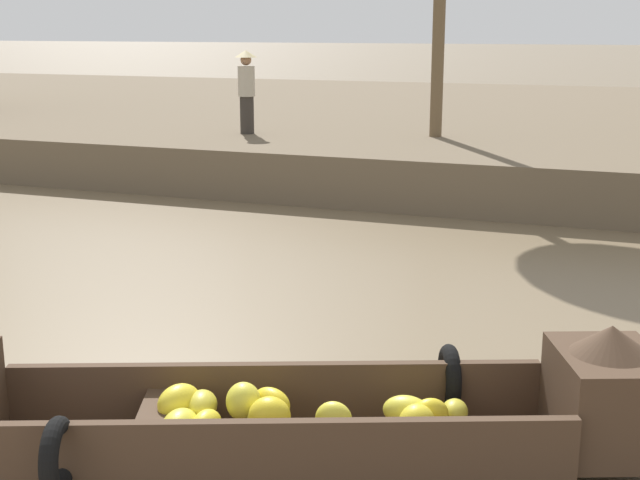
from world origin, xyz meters
TOP-DOWN VIEW (x-y plane):
  - ground_plane at (0.00, 10.00)m, footprint 300.00×300.00m
  - riverbank_strip at (0.00, 22.56)m, footprint 160.00×20.00m
  - banana_boat at (1.49, 4.13)m, footprint 5.29×2.81m
  - vendor_person at (-3.82, 15.03)m, footprint 0.44×0.44m

SIDE VIEW (x-z plane):
  - ground_plane at x=0.00m, z-range 0.00..0.00m
  - banana_boat at x=1.49m, z-range -0.14..0.88m
  - riverbank_strip at x=0.00m, z-range 0.00..0.89m
  - vendor_person at x=-3.82m, z-range 0.99..2.65m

